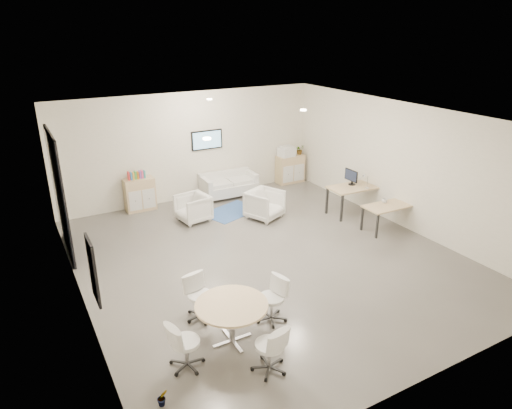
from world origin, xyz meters
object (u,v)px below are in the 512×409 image
Objects in this scene: armchair_left at (193,207)px; loveseat at (228,185)px; sideboard_left at (140,194)px; desk_rear at (355,189)px; sideboard_right at (290,169)px; desk_front at (388,208)px; round_table at (232,309)px; armchair_right at (265,203)px.

loveseat is at bearing 119.25° from armchair_left.
sideboard_left is 0.55× the size of loveseat.
armchair_left reaches higher than loveseat.
armchair_left is 0.52× the size of desk_rear.
armchair_left is (-4.07, -1.47, -0.06)m from sideboard_right.
armchair_left is 5.12m from desk_front.
sideboard_right reaches higher than round_table.
sideboard_right is at bearing 20.28° from armchair_right.
sideboard_right reaches higher than armchair_left.
armchair_right is (1.78, -0.77, 0.03)m from armchair_left.
loveseat is 2.12m from armchair_left.
desk_rear reaches higher than desk_front.
sideboard_right is at bearing 95.05° from desk_rear.
armchair_right is 3.25m from desk_front.
sideboard_left is at bearing 177.60° from loveseat.
armchair_left is 0.67× the size of round_table.
loveseat is (2.70, -0.19, -0.12)m from sideboard_left.
armchair_left is 0.93× the size of armchair_right.
armchair_left is (1.02, -1.48, -0.06)m from sideboard_left.
desk_rear is at bearing 31.70° from round_table.
armchair_left is 0.62× the size of desk_front.
armchair_left is at bearing 161.41° from desk_rear.
loveseat is 2.07m from armchair_right.
round_table is at bearing -113.83° from loveseat.
armchair_left is 4.51m from desk_rear.
sideboard_left reaches higher than loveseat.
desk_front is (4.17, -2.96, 0.20)m from armchair_left.
sideboard_left is 1.01× the size of sideboard_right.
desk_rear is at bearing -48.26° from loveseat.
desk_rear reaches higher than round_table.
armchair_right is at bearing -38.75° from sideboard_left.
sideboard_left reaches higher than desk_front.
armchair_left is 5.25m from round_table.
desk_rear is at bearing -31.16° from sideboard_left.
round_table is at bearing -23.24° from armchair_left.
armchair_right reaches higher than round_table.
desk_front is 1.08× the size of round_table.
armchair_right is (0.11, -2.06, 0.09)m from loveseat.
sideboard_left is 0.60× the size of desk_rear.
round_table is at bearing -157.68° from desk_front.
desk_front is 5.90m from round_table.
desk_rear is at bearing 59.86° from armchair_left.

